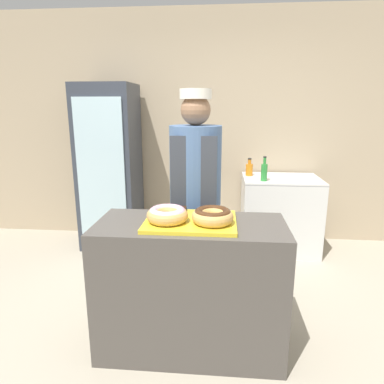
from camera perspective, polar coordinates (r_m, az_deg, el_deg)
ground_plane at (r=2.61m, az=-0.21°, el=-24.04°), size 14.00×14.00×0.00m
wall_back at (r=4.19m, az=2.50°, el=10.48°), size 8.00×0.06×2.70m
display_counter at (r=2.36m, az=-0.22°, el=-15.50°), size 1.21×0.55×0.89m
serving_tray at (r=2.17m, az=-0.23°, el=-4.95°), size 0.57×0.45×0.02m
donut_light_glaze at (r=2.12m, az=-4.13°, el=-3.70°), size 0.26×0.26×0.09m
donut_chocolate_glaze at (r=2.10m, az=3.45°, el=-3.91°), size 0.26×0.26×0.09m
brownie_back_left at (r=2.32m, az=-2.06°, el=-2.97°), size 0.09×0.09×0.03m
brownie_back_right at (r=2.31m, az=2.33°, el=-3.08°), size 0.09×0.09×0.03m
baker_person at (r=2.72m, az=0.55°, el=-0.78°), size 0.40×0.40×1.74m
beverage_fridge at (r=4.05m, az=-13.55°, el=3.99°), size 0.63×0.60×1.86m
chest_freezer at (r=4.03m, az=14.36°, el=-3.51°), size 0.84×0.65×0.84m
bottle_green at (r=3.69m, az=11.94°, el=3.37°), size 0.07×0.07×0.26m
bottle_orange at (r=3.96m, az=9.53°, el=3.81°), size 0.08×0.08×0.20m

